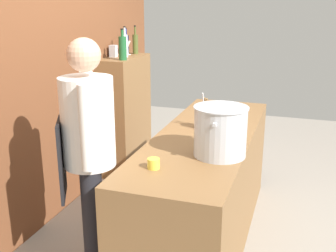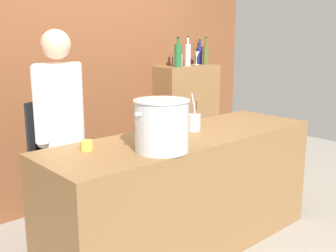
# 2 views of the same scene
# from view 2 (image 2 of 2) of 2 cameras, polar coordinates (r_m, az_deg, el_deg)

# --- Properties ---
(ground_plane) EXTENTS (8.00, 8.00, 0.00)m
(ground_plane) POSITION_cam_2_polar(r_m,az_deg,el_deg) (3.30, 2.48, -16.61)
(ground_plane) COLOR gray
(brick_back_panel) EXTENTS (4.40, 0.10, 3.00)m
(brick_back_panel) POSITION_cam_2_polar(r_m,az_deg,el_deg) (4.00, -11.73, 10.75)
(brick_back_panel) COLOR brown
(brick_back_panel) RESTS_ON ground_plane
(prep_counter) EXTENTS (2.22, 0.70, 0.90)m
(prep_counter) POSITION_cam_2_polar(r_m,az_deg,el_deg) (3.11, 2.56, -9.35)
(prep_counter) COLOR brown
(prep_counter) RESTS_ON ground_plane
(bar_cabinet) EXTENTS (0.76, 0.32, 1.29)m
(bar_cabinet) POSITION_cam_2_polar(r_m,az_deg,el_deg) (4.66, 2.67, 0.60)
(bar_cabinet) COLOR brown
(bar_cabinet) RESTS_ON ground_plane
(chef) EXTENTS (0.48, 0.41, 1.66)m
(chef) POSITION_cam_2_polar(r_m,az_deg,el_deg) (3.05, -15.00, -0.10)
(chef) COLOR black
(chef) RESTS_ON ground_plane
(stockpot_large) EXTENTS (0.41, 0.35, 0.33)m
(stockpot_large) POSITION_cam_2_polar(r_m,az_deg,el_deg) (2.52, -0.90, 0.06)
(stockpot_large) COLOR #B7BABF
(stockpot_large) RESTS_ON prep_counter
(utensil_crock) EXTENTS (0.10, 0.10, 0.29)m
(utensil_crock) POSITION_cam_2_polar(r_m,az_deg,el_deg) (3.09, 3.68, 0.60)
(utensil_crock) COLOR #B7BABF
(utensil_crock) RESTS_ON prep_counter
(butter_jar) EXTENTS (0.08, 0.08, 0.06)m
(butter_jar) POSITION_cam_2_polar(r_m,az_deg,el_deg) (2.62, -11.42, -2.68)
(butter_jar) COLOR yellow
(butter_jar) RESTS_ON prep_counter
(wine_bottle_cobalt) EXTENTS (0.06, 0.06, 0.29)m
(wine_bottle_cobalt) POSITION_cam_2_polar(r_m,az_deg,el_deg) (4.87, 4.51, 10.01)
(wine_bottle_cobalt) COLOR navy
(wine_bottle_cobalt) RESTS_ON bar_cabinet
(wine_bottle_green) EXTENTS (0.08, 0.08, 0.31)m
(wine_bottle_green) POSITION_cam_2_polar(r_m,az_deg,el_deg) (4.33, 1.42, 9.96)
(wine_bottle_green) COLOR #1E592D
(wine_bottle_green) RESTS_ON bar_cabinet
(wine_bottle_olive) EXTENTS (0.06, 0.06, 0.31)m
(wine_bottle_olive) POSITION_cam_2_polar(r_m,az_deg,el_deg) (4.75, 5.35, 10.04)
(wine_bottle_olive) COLOR #475123
(wine_bottle_olive) RESTS_ON bar_cabinet
(wine_bottle_clear) EXTENTS (0.06, 0.06, 0.32)m
(wine_bottle_clear) POSITION_cam_2_polar(r_m,az_deg,el_deg) (4.53, 2.82, 10.06)
(wine_bottle_clear) COLOR silver
(wine_bottle_clear) RESTS_ON bar_cabinet
(wine_glass_wide) EXTENTS (0.07, 0.07, 0.15)m
(wine_glass_wide) POSITION_cam_2_polar(r_m,az_deg,el_deg) (4.70, 4.06, 9.92)
(wine_glass_wide) COLOR silver
(wine_glass_wide) RESTS_ON bar_cabinet
(spice_tin_silver) EXTENTS (0.07, 0.07, 0.13)m
(spice_tin_silver) POSITION_cam_2_polar(r_m,az_deg,el_deg) (4.59, 1.42, 9.34)
(spice_tin_silver) COLOR #B2B2B7
(spice_tin_silver) RESTS_ON bar_cabinet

